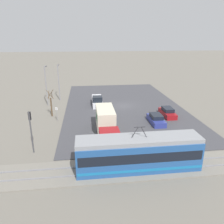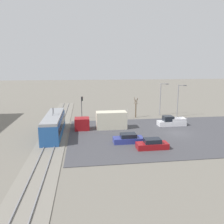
{
  "view_description": "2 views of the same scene",
  "coord_description": "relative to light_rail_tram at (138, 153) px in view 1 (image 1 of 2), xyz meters",
  "views": [
    {
      "loc": [
        7.09,
        40.25,
        12.99
      ],
      "look_at": [
        3.25,
        9.01,
        1.99
      ],
      "focal_mm": 35.0,
      "sensor_mm": 36.0,
      "label": 1
    },
    {
      "loc": [
        -34.84,
        16.37,
        11.53
      ],
      "look_at": [
        4.17,
        11.0,
        3.29
      ],
      "focal_mm": 35.0,
      "sensor_mm": 36.0,
      "label": 2
    }
  ],
  "objects": [
    {
      "name": "light_rail_tram",
      "position": [
        0.0,
        0.0,
        0.0
      ],
      "size": [
        12.5,
        2.81,
        4.6
      ],
      "color": "#235193",
      "rests_on": "ground"
    },
    {
      "name": "no_parking_sign",
      "position": [
        9.78,
        -14.71,
        -0.37
      ],
      "size": [
        0.32,
        0.08,
        2.29
      ],
      "color": "gray",
      "rests_on": "ground"
    },
    {
      "name": "sedan_car_0",
      "position": [
        -5.69,
        -11.72,
        -1.09
      ],
      "size": [
        1.87,
        4.57,
        1.43
      ],
      "rotation": [
        0.0,
        0.0,
        3.14
      ],
      "color": "navy",
      "rests_on": "ground"
    },
    {
      "name": "street_tree",
      "position": [
        10.91,
        -17.01,
        0.34
      ],
      "size": [
        1.1,
        0.91,
        4.63
      ],
      "color": "brown",
      "rests_on": "ground"
    },
    {
      "name": "road_surface",
      "position": [
        -2.07,
        -21.29,
        -1.72
      ],
      "size": [
        21.87,
        37.54,
        0.08
      ],
      "color": "#424247",
      "rests_on": "ground"
    },
    {
      "name": "box_truck",
      "position": [
        2.42,
        -8.89,
        -0.2
      ],
      "size": [
        2.47,
        9.6,
        3.21
      ],
      "color": "maroon",
      "rests_on": "ground"
    },
    {
      "name": "street_lamp_near_crossing",
      "position": [
        12.55,
        -23.57,
        2.67
      ],
      "size": [
        0.36,
        1.95,
        7.64
      ],
      "color": "gray",
      "rests_on": "ground"
    },
    {
      "name": "traffic_light_pole",
      "position": [
        11.41,
        -4.79,
        1.49
      ],
      "size": [
        0.28,
        0.47,
        5.0
      ],
      "color": "#47474C",
      "rests_on": "ground"
    },
    {
      "name": "ground_plane",
      "position": [
        -2.07,
        -21.29,
        -1.76
      ],
      "size": [
        320.0,
        320.0,
        0.0
      ],
      "primitive_type": "plane",
      "color": "slate"
    },
    {
      "name": "rail_bed",
      "position": [
        -2.07,
        -0.0,
        -1.72
      ],
      "size": [
        70.48,
        4.4,
        0.22
      ],
      "color": "gray",
      "rests_on": "ground"
    },
    {
      "name": "pickup_truck",
      "position": [
        2.89,
        -22.18,
        -0.96
      ],
      "size": [
        1.95,
        5.48,
        1.93
      ],
      "color": "silver",
      "rests_on": "ground"
    },
    {
      "name": "street_lamp_mid_block",
      "position": [
        10.56,
        -27.07,
        2.56
      ],
      "size": [
        0.36,
        1.95,
        7.42
      ],
      "color": "gray",
      "rests_on": "ground"
    },
    {
      "name": "sedan_car_1",
      "position": [
        -8.62,
        -14.58,
        -1.08
      ],
      "size": [
        1.76,
        4.48,
        1.47
      ],
      "rotation": [
        0.0,
        0.0,
        3.14
      ],
      "color": "maroon",
      "rests_on": "ground"
    }
  ]
}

